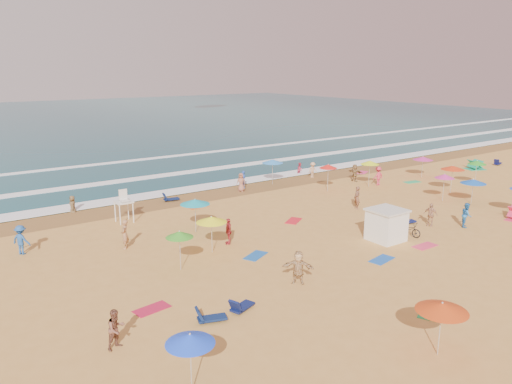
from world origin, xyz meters
TOP-DOWN VIEW (x-y plane):
  - ground at (0.00, 0.00)m, footprint 220.00×220.00m
  - ocean at (0.00, 84.00)m, footprint 220.00×140.00m
  - wet_sand at (0.00, 12.50)m, footprint 220.00×220.00m
  - surf_foam at (0.00, 21.32)m, footprint 200.00×18.70m
  - cabana at (2.70, -4.72)m, footprint 2.00×2.00m
  - cabana_roof at (2.70, -4.72)m, footprint 2.20×2.20m
  - bicycle at (4.60, -5.02)m, footprint 0.96×1.90m
  - lifeguard_stand at (-9.96, 9.01)m, footprint 1.20×1.20m
  - beach_umbrellas at (3.69, -0.27)m, footprint 51.13×29.54m
  - loungers at (3.32, -3.66)m, footprint 61.34×24.71m
  - towels at (2.39, -1.66)m, footprint 33.98×25.47m
  - popup_tents at (21.89, -1.07)m, footprint 17.21×14.94m
  - beachgoers at (-0.78, 3.25)m, footprint 42.98×22.63m

SIDE VIEW (x-z plane):
  - ground at x=0.00m, z-range 0.00..0.00m
  - ocean at x=0.00m, z-range -0.09..0.09m
  - wet_sand at x=0.00m, z-range 0.01..0.01m
  - towels at x=2.39m, z-range 0.00..0.03m
  - surf_foam at x=0.00m, z-range 0.08..0.12m
  - loungers at x=3.32m, z-range 0.00..0.34m
  - bicycle at x=4.60m, z-range 0.00..0.95m
  - popup_tents at x=21.89m, z-range 0.00..1.20m
  - beachgoers at x=-0.78m, z-range -0.21..1.91m
  - cabana at x=2.70m, z-range 0.00..2.00m
  - lifeguard_stand at x=-9.96m, z-range 0.00..2.10m
  - cabana_roof at x=2.70m, z-range 2.00..2.12m
  - beach_umbrellas at x=3.69m, z-range 1.79..2.59m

